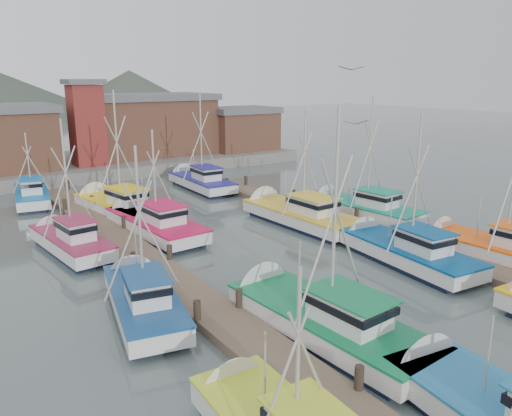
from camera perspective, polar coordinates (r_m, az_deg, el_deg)
ground at (r=26.59m, az=6.81°, el=-7.20°), size 260.00×260.00×0.00m
dock_left at (r=26.26m, az=-10.92°, el=-7.17°), size 2.30×46.00×1.50m
dock_right at (r=33.87m, az=11.33°, el=-2.19°), size 2.30×46.00×1.50m
quay at (r=58.61m, az=-17.59°, el=4.87°), size 44.00×16.00×1.20m
shed_center at (r=60.07m, az=-12.36°, el=9.37°), size 14.84×9.54×6.90m
shed_right at (r=62.50m, az=-1.76°, el=9.11°), size 8.48×6.36×5.20m
lookout_tower at (r=53.65m, az=-18.79°, el=9.28°), size 3.60×3.60×8.50m
boat_4 at (r=20.33m, az=6.93°, el=-12.26°), size 3.95×9.82×9.79m
boat_5 at (r=28.61m, az=16.25°, el=-4.66°), size 3.58×9.14×8.85m
boat_6 at (r=22.38m, az=-12.90°, el=-9.93°), size 3.97×8.36×7.93m
boat_7 at (r=30.71m, az=25.39°, el=-4.18°), size 4.03×9.14×10.04m
boat_8 at (r=33.30m, az=-11.86°, el=-1.67°), size 3.67×9.75×7.63m
boat_9 at (r=34.86m, az=4.55°, el=-0.66°), size 3.69×10.23×8.92m
boat_10 at (r=31.04m, az=-20.64°, el=-3.51°), size 3.36×8.06×8.32m
boat_11 at (r=37.10m, az=11.67°, el=0.03°), size 3.85×9.36×9.53m
boat_12 at (r=38.48m, az=-15.68°, el=0.30°), size 4.49×9.92×9.92m
boat_13 at (r=46.11m, az=-6.55°, el=3.07°), size 3.81×9.26×9.50m
boat_14 at (r=44.30m, az=-24.22°, el=1.38°), size 3.54×8.16×6.34m
gull_near at (r=25.25m, az=10.85°, el=15.36°), size 1.55×0.64×0.24m
gull_far at (r=26.06m, az=11.42°, el=9.50°), size 1.55×0.63×0.24m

